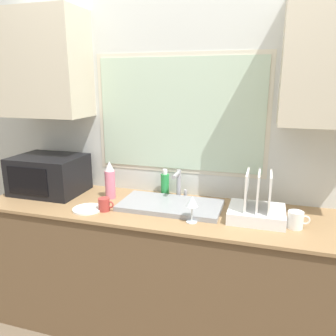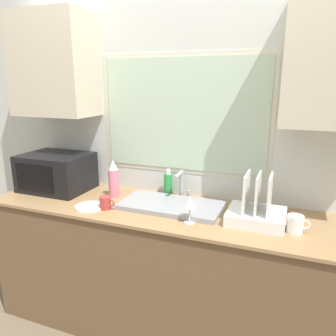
# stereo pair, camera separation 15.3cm
# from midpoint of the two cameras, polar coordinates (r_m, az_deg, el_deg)

# --- Properties ---
(countertop) EXTENTS (2.44, 0.64, 0.91)m
(countertop) POSITION_cam_midpoint_polar(r_m,az_deg,el_deg) (2.33, -2.28, -17.53)
(countertop) COLOR brown
(countertop) RESTS_ON ground_plane
(wall_back) EXTENTS (6.00, 0.38, 2.60)m
(wall_back) POSITION_cam_midpoint_polar(r_m,az_deg,el_deg) (2.27, -0.08, 7.53)
(wall_back) COLOR silver
(wall_back) RESTS_ON ground_plane
(sink_basin) EXTENTS (0.65, 0.34, 0.03)m
(sink_basin) POSITION_cam_midpoint_polar(r_m,az_deg,el_deg) (2.14, -1.61, -6.52)
(sink_basin) COLOR gray
(sink_basin) RESTS_ON countertop
(faucet) EXTENTS (0.08, 0.15, 0.20)m
(faucet) POSITION_cam_midpoint_polar(r_m,az_deg,el_deg) (2.26, -0.07, -2.53)
(faucet) COLOR #99999E
(faucet) RESTS_ON countertop
(microwave) EXTENTS (0.49, 0.38, 0.27)m
(microwave) POSITION_cam_midpoint_polar(r_m,az_deg,el_deg) (2.57, -21.62, -1.07)
(microwave) COLOR black
(microwave) RESTS_ON countertop
(dish_rack) EXTENTS (0.33, 0.28, 0.29)m
(dish_rack) POSITION_cam_midpoint_polar(r_m,az_deg,el_deg) (1.99, 13.09, -6.99)
(dish_rack) COLOR white
(dish_rack) RESTS_ON countertop
(spray_bottle) EXTENTS (0.07, 0.07, 0.27)m
(spray_bottle) POSITION_cam_midpoint_polar(r_m,az_deg,el_deg) (2.32, -11.95, -2.16)
(spray_bottle) COLOR #D8728C
(spray_bottle) RESTS_ON countertop
(soap_bottle) EXTENTS (0.06, 0.06, 0.19)m
(soap_bottle) POSITION_cam_midpoint_polar(r_m,az_deg,el_deg) (2.34, -2.42, -2.82)
(soap_bottle) COLOR #268C3F
(soap_bottle) RESTS_ON countertop
(mug_near_sink) EXTENTS (0.10, 0.07, 0.08)m
(mug_near_sink) POSITION_cam_midpoint_polar(r_m,az_deg,el_deg) (2.13, -13.07, -6.24)
(mug_near_sink) COLOR #A53833
(mug_near_sink) RESTS_ON countertop
(wine_glass) EXTENTS (0.07, 0.07, 0.16)m
(wine_glass) POSITION_cam_midpoint_polar(r_m,az_deg,el_deg) (1.88, 1.88, -6.06)
(wine_glass) COLOR silver
(wine_glass) RESTS_ON countertop
(mug_by_rack) EXTENTS (0.12, 0.09, 0.10)m
(mug_by_rack) POSITION_cam_midpoint_polar(r_m,az_deg,el_deg) (1.94, 19.25, -8.55)
(mug_by_rack) COLOR white
(mug_by_rack) RESTS_ON countertop
(small_plate) EXTENTS (0.19, 0.19, 0.01)m
(small_plate) POSITION_cam_midpoint_polar(r_m,az_deg,el_deg) (2.18, -15.80, -6.91)
(small_plate) COLOR white
(small_plate) RESTS_ON countertop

